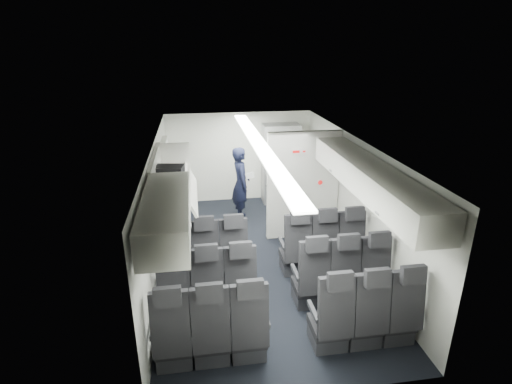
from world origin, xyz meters
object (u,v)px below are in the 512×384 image
object	(u,v)px
seat_row_front	(265,254)
flight_attendant	(241,184)
boarding_door	(167,186)
galley_unit	(280,164)
carry_on_bag	(170,174)
seat_row_mid	(276,285)
seat_row_rear	(290,326)

from	to	relation	value
seat_row_front	flight_attendant	xyz separation A→B (m)	(-0.11, 2.37, 0.41)
boarding_door	flight_attendant	distance (m)	1.57
boarding_door	flight_attendant	size ratio (longest dim) A/B	1.15
galley_unit	boarding_door	world-z (taller)	galley_unit
boarding_door	carry_on_bag	world-z (taller)	carry_on_bag
boarding_door	carry_on_bag	bearing A→B (deg)	-84.13
seat_row_front	boarding_door	world-z (taller)	boarding_door
seat_row_front	seat_row_mid	distance (m)	0.90
galley_unit	boarding_door	bearing A→B (deg)	-155.72
boarding_door	seat_row_rear	bearing A→B (deg)	-67.13
seat_row_front	galley_unit	bearing A→B (deg)	73.72
flight_attendant	carry_on_bag	world-z (taller)	carry_on_bag
galley_unit	flight_attendant	size ratio (longest dim) A/B	1.17
seat_row_mid	boarding_door	size ratio (longest dim) A/B	1.79
seat_row_mid	carry_on_bag	xyz separation A→B (m)	(-1.44, 1.04, 1.42)
seat_row_rear	flight_attendant	size ratio (longest dim) A/B	2.06
galley_unit	boarding_door	distance (m)	2.84
seat_row_rear	boarding_door	size ratio (longest dim) A/B	1.79
seat_row_front	seat_row_rear	world-z (taller)	same
flight_attendant	seat_row_rear	bearing A→B (deg)	177.81
seat_row_rear	carry_on_bag	xyz separation A→B (m)	(-1.44, 1.94, 1.42)
seat_row_mid	flight_attendant	world-z (taller)	flight_attendant
seat_row_rear	galley_unit	size ratio (longest dim) A/B	1.75
seat_row_mid	seat_row_front	bearing A→B (deg)	90.00
flight_attendant	carry_on_bag	size ratio (longest dim) A/B	3.94
seat_row_rear	galley_unit	xyz separation A→B (m)	(0.95, 5.05, 0.55)
seat_row_front	galley_unit	world-z (taller)	galley_unit
seat_row_rear	flight_attendant	distance (m)	4.19
boarding_door	carry_on_bag	size ratio (longest dim) A/B	4.53
carry_on_bag	flight_attendant	bearing A→B (deg)	68.76
boarding_door	carry_on_bag	distance (m)	2.14
galley_unit	carry_on_bag	world-z (taller)	carry_on_bag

